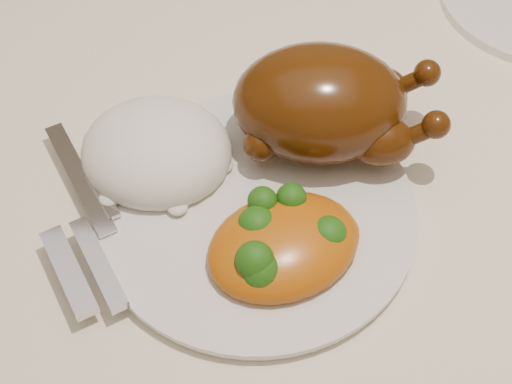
{
  "coord_description": "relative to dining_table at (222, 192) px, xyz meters",
  "views": [
    {
      "loc": [
        0.0,
        -0.44,
        1.24
      ],
      "look_at": [
        0.03,
        -0.1,
        0.8
      ],
      "focal_mm": 50.0,
      "sensor_mm": 36.0,
      "label": 1
    }
  ],
  "objects": [
    {
      "name": "dining_table",
      "position": [
        0.0,
        0.0,
        0.0
      ],
      "size": [
        1.6,
        0.9,
        0.76
      ],
      "color": "brown",
      "rests_on": "floor"
    },
    {
      "name": "dinner_plate",
      "position": [
        0.03,
        -0.1,
        0.11
      ],
      "size": [
        0.32,
        0.32,
        0.01
      ],
      "primitive_type": "cylinder",
      "rotation": [
        0.0,
        0.0,
        -0.31
      ],
      "color": "silver",
      "rests_on": "tablecloth"
    },
    {
      "name": "rice_mound",
      "position": [
        -0.05,
        -0.05,
        0.13
      ],
      "size": [
        0.15,
        0.14,
        0.07
      ],
      "rotation": [
        0.0,
        0.0,
        -0.23
      ],
      "color": "white",
      "rests_on": "dinner_plate"
    },
    {
      "name": "tablecloth",
      "position": [
        0.0,
        0.0,
        0.07
      ],
      "size": [
        1.73,
        1.03,
        0.18
      ],
      "color": "silver",
      "rests_on": "dining_table"
    },
    {
      "name": "mac_and_cheese",
      "position": [
        0.05,
        -0.15,
        0.12
      ],
      "size": [
        0.15,
        0.13,
        0.05
      ],
      "rotation": [
        0.0,
        0.0,
        0.39
      ],
      "color": "#BE4E0C",
      "rests_on": "dinner_plate"
    },
    {
      "name": "roast_chicken",
      "position": [
        0.09,
        -0.04,
        0.16
      ],
      "size": [
        0.18,
        0.12,
        0.09
      ],
      "rotation": [
        0.0,
        0.0,
        -0.1
      ],
      "color": "#4C2308",
      "rests_on": "dinner_plate"
    },
    {
      "name": "cutlery",
      "position": [
        -0.11,
        -0.13,
        0.12
      ],
      "size": [
        0.08,
        0.19,
        0.01
      ],
      "rotation": [
        0.0,
        0.0,
        0.44
      ],
      "color": "silver",
      "rests_on": "dinner_plate"
    }
  ]
}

